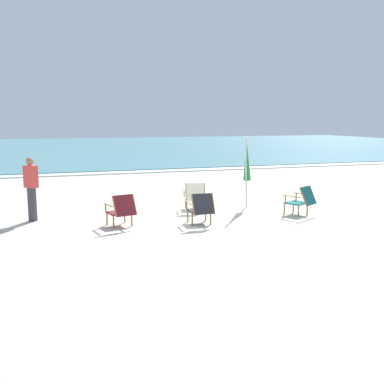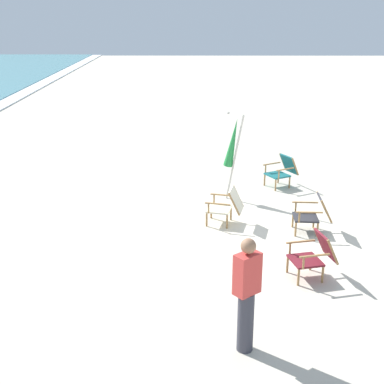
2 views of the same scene
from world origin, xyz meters
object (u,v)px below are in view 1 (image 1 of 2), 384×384
Objects in this scene: beach_chair_mid_center at (195,195)px; beach_chair_front_left at (122,209)px; person_near_chairs at (31,188)px; beach_chair_back_left at (201,208)px; umbrella_furled_green at (247,161)px; beach_chair_back_right at (301,200)px.

beach_chair_front_left is at bearing -149.74° from beach_chair_mid_center.
person_near_chairs reaches higher than beach_chair_mid_center.
beach_chair_front_left is 1.06× the size of beach_chair_back_left.
person_near_chairs is (-5.88, 0.20, -0.53)m from umbrella_furled_green.
umbrella_furled_green is (1.51, -0.20, 0.94)m from beach_chair_mid_center.
beach_chair_mid_center is at bearing 148.14° from beach_chair_back_right.
beach_chair_mid_center is 2.96m from beach_chair_back_right.
beach_chair_back_left is at bearing -11.54° from beach_chair_front_left.
beach_chair_front_left is at bearing 168.46° from beach_chair_back_left.
person_near_chairs reaches higher than beach_chair_front_left.
beach_chair_mid_center is 0.93× the size of beach_chair_back_right.
beach_chair_front_left and beach_chair_back_right have the same top height.
beach_chair_mid_center is 1.79m from umbrella_furled_green.
beach_chair_back_left is at bearing -141.65° from umbrella_furled_green.
beach_chair_back_right is at bearing -12.80° from person_near_chairs.
beach_chair_front_left is at bearing 177.50° from beach_chair_back_right.
beach_chair_back_right is at bearing -31.86° from beach_chair_mid_center.
umbrella_furled_green is (1.94, 1.53, 0.94)m from beach_chair_back_left.
beach_chair_mid_center is at bearing 30.26° from beach_chair_front_left.
beach_chair_mid_center is at bearing -0.03° from person_near_chairs.
beach_chair_back_left is 4.32m from person_near_chairs.
beach_chair_front_left is 1.93m from beach_chair_back_left.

